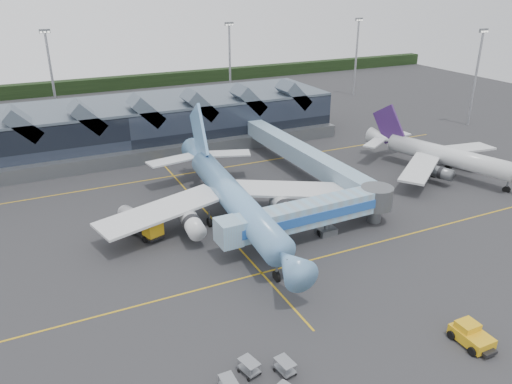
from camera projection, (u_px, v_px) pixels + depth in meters
name	position (u px, v px, depth m)	size (l,w,h in m)	color
ground	(235.00, 244.00, 67.03)	(260.00, 260.00, 0.00)	#252527
taxi_stripes	(209.00, 215.00, 75.30)	(120.00, 60.00, 0.01)	#BF9316
tree_line_far	(96.00, 85.00, 157.31)	(260.00, 4.00, 4.00)	black
terminal	(120.00, 127.00, 102.29)	(90.00, 22.25, 12.52)	black
light_masts	(211.00, 69.00, 122.48)	(132.40, 42.56, 22.45)	gray
main_airliner	(231.00, 195.00, 71.61)	(39.07, 45.06, 14.47)	#6199C4
regional_jet	(442.00, 155.00, 90.15)	(28.35, 31.71, 11.10)	silver
jet_bridge	(320.00, 212.00, 67.70)	(27.13, 4.68, 5.57)	#7EB0D2
fuel_truck	(139.00, 222.00, 69.45)	(4.88, 8.93, 3.02)	black
pushback_tug	(471.00, 335.00, 48.52)	(2.85, 4.48, 1.96)	gold
baggage_carts	(263.00, 377.00, 43.55)	(6.82, 6.55, 1.38)	gray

